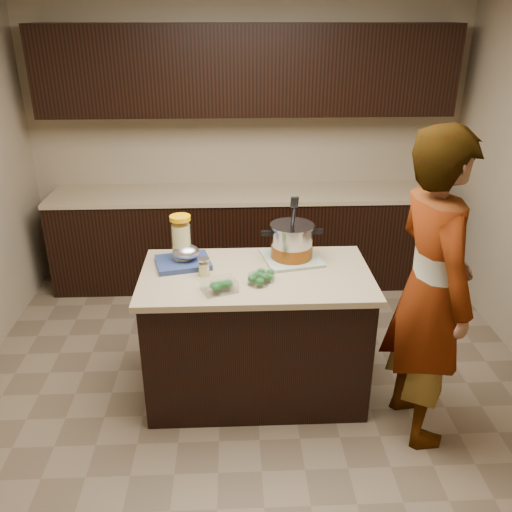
% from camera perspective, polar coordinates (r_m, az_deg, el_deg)
% --- Properties ---
extents(ground_plane, '(4.00, 4.00, 0.00)m').
position_cam_1_polar(ground_plane, '(3.90, 0.00, -13.78)').
color(ground_plane, brown).
rests_on(ground_plane, ground).
extents(room_shell, '(4.04, 4.04, 2.72)m').
position_cam_1_polar(room_shell, '(3.15, 0.00, 11.61)').
color(room_shell, tan).
rests_on(room_shell, ground).
extents(back_cabinets, '(3.60, 0.63, 2.33)m').
position_cam_1_polar(back_cabinets, '(5.03, -0.88, 7.35)').
color(back_cabinets, black).
rests_on(back_cabinets, ground).
extents(island, '(1.46, 0.81, 0.90)m').
position_cam_1_polar(island, '(3.64, 0.00, -8.17)').
color(island, black).
rests_on(island, ground).
extents(dish_towel, '(0.42, 0.42, 0.02)m').
position_cam_1_polar(dish_towel, '(3.61, 3.75, -0.21)').
color(dish_towel, '#53754F').
rests_on(dish_towel, island).
extents(stock_pot, '(0.41, 0.31, 0.41)m').
position_cam_1_polar(stock_pot, '(3.57, 3.80, 1.34)').
color(stock_pot, '#B7B7BC').
rests_on(stock_pot, dish_towel).
extents(lemonade_pitcher, '(0.17, 0.17, 0.32)m').
position_cam_1_polar(lemonade_pitcher, '(3.53, -7.85, 1.49)').
color(lemonade_pitcher, '#D4CC81').
rests_on(lemonade_pitcher, island).
extents(mason_jar, '(0.09, 0.09, 0.12)m').
position_cam_1_polar(mason_jar, '(3.39, -5.51, -1.20)').
color(mason_jar, '#D4CC81').
rests_on(mason_jar, island).
extents(broccoli_tub_left, '(0.15, 0.15, 0.06)m').
position_cam_1_polar(broccoli_tub_left, '(3.28, 0.23, -2.52)').
color(broccoli_tub_left, silver).
rests_on(broccoli_tub_left, island).
extents(broccoli_tub_right, '(0.15, 0.15, 0.06)m').
position_cam_1_polar(broccoli_tub_right, '(3.33, 0.99, -2.11)').
color(broccoli_tub_right, silver).
rests_on(broccoli_tub_right, island).
extents(broccoli_tub_rect, '(0.24, 0.20, 0.07)m').
position_cam_1_polar(broccoli_tub_rect, '(3.20, -3.91, -3.17)').
color(broccoli_tub_rect, silver).
rests_on(broccoli_tub_rect, island).
extents(blue_tray, '(0.39, 0.34, 0.13)m').
position_cam_1_polar(blue_tray, '(3.55, -7.55, -0.27)').
color(blue_tray, navy).
rests_on(blue_tray, island).
extents(person, '(0.54, 0.75, 1.91)m').
position_cam_1_polar(person, '(3.25, 17.88, -3.54)').
color(person, gray).
rests_on(person, ground).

